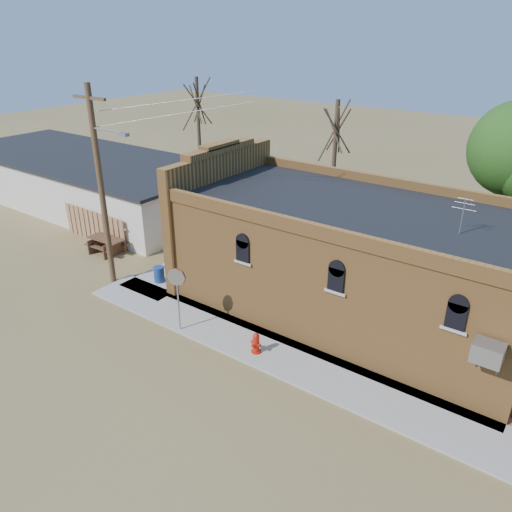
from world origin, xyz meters
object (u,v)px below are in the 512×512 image
Objects in this scene: brick_bar at (345,257)px; picnic_table at (107,243)px; trash_barrel at (159,274)px; utility_pole at (101,185)px; stop_sign at (177,283)px; fire_hydrant at (256,343)px.

picnic_table is (-12.75, -2.29, -1.80)m from brick_bar.
picnic_table is at bearing 170.24° from trash_barrel.
brick_bar is at bearing 21.44° from trash_barrel.
brick_bar is at bearing 23.69° from utility_pole.
stop_sign reaches higher than trash_barrel.
stop_sign is at bearing -23.24° from picnic_table.
stop_sign is at bearing -150.85° from fire_hydrant.
brick_bar is at bearing 7.76° from picnic_table.
stop_sign is at bearing -128.19° from brick_bar.
brick_bar is 20.07× the size of fire_hydrant.
trash_barrel is at bearing -174.42° from fire_hydrant.
fire_hydrant is 3.78m from stop_sign.
stop_sign is 1.30× the size of picnic_table.
brick_bar reaches higher than picnic_table.
picnic_table is at bearing -172.33° from fire_hydrant.
utility_pole is 5.53m from picnic_table.
trash_barrel is (1.84, 1.17, -4.31)m from utility_pole.
picnic_table is at bearing 145.95° from utility_pole.
stop_sign is (-4.32, -5.49, -0.20)m from brick_bar.
trash_barrel reaches higher than picnic_table.
brick_bar is 8.74m from trash_barrel.
fire_hydrant is 7.23m from trash_barrel.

